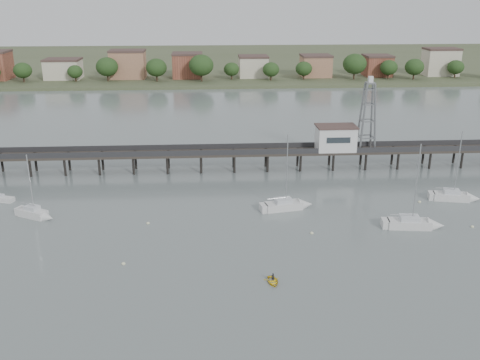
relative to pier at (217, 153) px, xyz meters
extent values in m
plane|color=slate|center=(0.00, -60.00, -3.79)|extent=(500.00, 500.00, 0.00)
cube|color=#2D2823|center=(0.00, 0.00, -0.04)|extent=(150.00, 5.00, 0.50)
cube|color=#333335|center=(0.00, -2.40, 0.76)|extent=(150.00, 0.12, 1.10)
cube|color=#333335|center=(0.00, 2.40, 0.76)|extent=(150.00, 0.12, 1.10)
cylinder|color=black|center=(0.00, -1.90, -1.99)|extent=(0.50, 0.50, 4.40)
cylinder|color=black|center=(0.00, 1.90, -1.99)|extent=(0.50, 0.50, 4.40)
cube|color=silver|center=(25.00, 0.00, 2.71)|extent=(8.00, 5.00, 5.00)
cube|color=#4C3833|center=(25.00, 0.00, 5.36)|extent=(8.40, 5.40, 0.30)
cube|color=slate|center=(31.50, 0.00, 14.36)|extent=(1.80, 1.80, 0.30)
cube|color=silver|center=(31.50, 0.00, 15.11)|extent=(0.90, 0.90, 1.20)
cube|color=silver|center=(41.91, -19.89, -3.32)|extent=(6.54, 3.62, 1.65)
cone|color=silver|center=(45.69, -20.68, -3.32)|extent=(3.01, 2.88, 2.40)
cube|color=silver|center=(41.91, -19.89, -2.14)|extent=(3.08, 2.44, 0.75)
cylinder|color=#A5A8AA|center=(42.33, -19.98, 3.30)|extent=(0.18, 0.18, 11.59)
cylinder|color=#A5A8AA|center=(40.90, -19.68, -1.59)|extent=(3.55, 0.86, 0.12)
cube|color=silver|center=(-31.50, -23.20, -3.32)|extent=(5.49, 4.21, 1.65)
cone|color=silver|center=(-28.66, -24.73, -3.32)|extent=(2.84, 2.78, 2.00)
cube|color=silver|center=(-31.50, -23.20, -2.14)|extent=(2.78, 2.50, 0.75)
cylinder|color=#A5A8AA|center=(-31.18, -23.37, 2.34)|extent=(0.18, 0.18, 9.67)
cylinder|color=#A5A8AA|center=(-32.26, -22.79, -1.59)|extent=(2.71, 1.53, 0.12)
cube|color=silver|center=(10.92, -22.49, -3.32)|extent=(6.84, 3.74, 1.65)
cone|color=silver|center=(14.89, -21.69, -3.32)|extent=(3.14, 3.00, 2.52)
cube|color=silver|center=(10.92, -22.49, -2.14)|extent=(3.22, 2.54, 0.75)
cylinder|color=#A5A8AA|center=(11.36, -22.40, 3.58)|extent=(0.18, 0.18, 12.14)
cylinder|color=#A5A8AA|center=(9.87, -22.70, -1.59)|extent=(3.73, 0.86, 0.12)
cube|color=silver|center=(29.96, -31.26, -3.32)|extent=(7.00, 3.42, 1.65)
cone|color=silver|center=(34.13, -31.77, -3.32)|extent=(3.10, 2.94, 2.62)
cube|color=silver|center=(29.96, -31.26, -2.14)|extent=(3.22, 2.44, 0.75)
cylinder|color=#A5A8AA|center=(30.43, -31.32, 3.81)|extent=(0.18, 0.18, 12.61)
cylinder|color=#A5A8AA|center=(28.85, -31.12, -1.59)|extent=(3.91, 0.60, 0.12)
cube|color=silver|center=(-38.85, -15.71, -3.45)|extent=(3.87, 2.54, 0.99)
cube|color=silver|center=(-39.61, -15.46, -2.85)|extent=(1.51, 1.51, 0.60)
imported|color=yellow|center=(6.13, -47.04, -3.79)|extent=(2.05, 0.82, 2.79)
imported|color=black|center=(6.13, -47.04, -3.79)|extent=(0.68, 1.20, 0.27)
ellipsoid|color=beige|center=(35.86, -20.67, -3.71)|extent=(0.56, 0.56, 0.39)
ellipsoid|color=beige|center=(-11.96, -27.16, -3.71)|extent=(0.56, 0.56, 0.39)
ellipsoid|color=beige|center=(14.02, -32.54, -3.71)|extent=(0.56, 0.56, 0.39)
ellipsoid|color=beige|center=(40.26, -31.75, -3.71)|extent=(0.56, 0.56, 0.39)
ellipsoid|color=beige|center=(-13.98, -40.82, -3.71)|extent=(0.56, 0.56, 0.39)
cube|color=#475133|center=(0.00, 185.00, -3.29)|extent=(500.00, 170.00, 1.40)
cube|color=brown|center=(-62.00, 123.00, 1.91)|extent=(13.00, 10.50, 9.00)
cube|color=brown|center=(-35.00, 123.00, 1.91)|extent=(13.00, 10.50, 9.00)
cube|color=brown|center=(-10.00, 123.00, 1.91)|extent=(13.00, 10.50, 9.00)
cube|color=brown|center=(18.00, 123.00, 1.91)|extent=(13.00, 10.50, 9.00)
cube|color=brown|center=(45.00, 123.00, 1.91)|extent=(13.00, 10.50, 9.00)
cube|color=brown|center=(72.00, 123.00, 1.91)|extent=(13.00, 10.50, 9.00)
cube|color=brown|center=(100.00, 123.00, 1.91)|extent=(13.00, 10.50, 9.00)
ellipsoid|color=#1F3A17|center=(0.00, 111.00, 2.21)|extent=(8.00, 8.00, 6.80)
camera|label=1|loc=(-1.86, -107.76, 31.89)|focal=40.00mm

